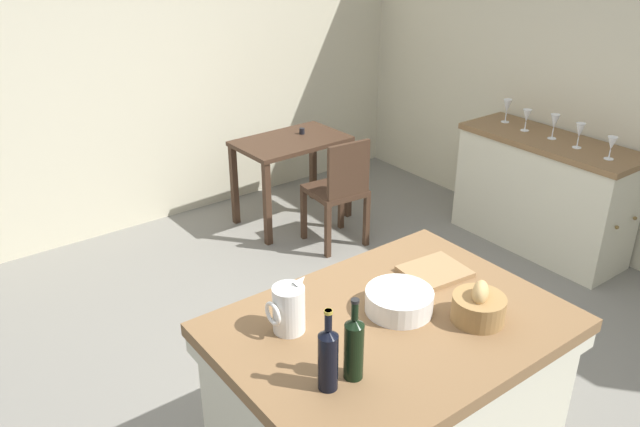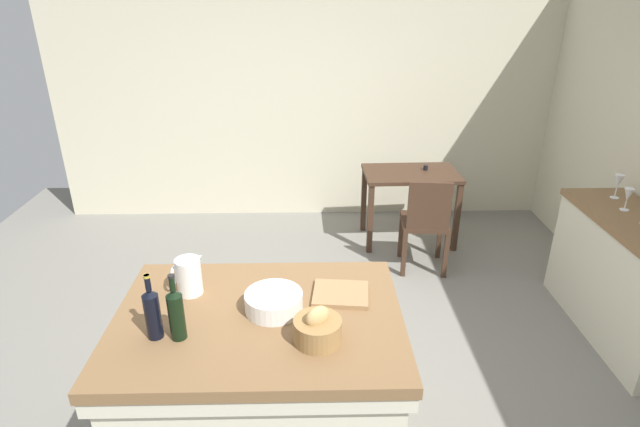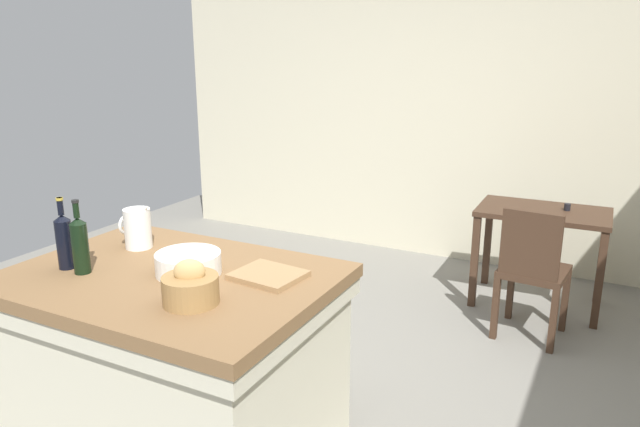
# 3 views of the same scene
# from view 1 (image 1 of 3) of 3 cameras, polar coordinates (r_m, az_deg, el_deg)

# --- Properties ---
(ground_plane) EXTENTS (6.76, 6.76, 0.00)m
(ground_plane) POSITION_cam_1_polar(r_m,az_deg,el_deg) (3.74, 1.42, -14.59)
(ground_plane) COLOR slate
(wall_back) EXTENTS (5.32, 0.12, 2.60)m
(wall_back) POSITION_cam_1_polar(r_m,az_deg,el_deg) (5.27, -16.62, 12.41)
(wall_back) COLOR beige
(wall_back) RESTS_ON ground
(wall_right) EXTENTS (0.12, 5.20, 2.60)m
(wall_right) POSITION_cam_1_polar(r_m,az_deg,el_deg) (5.04, 25.92, 10.36)
(wall_right) COLOR beige
(wall_right) RESTS_ON ground
(island_table) EXTENTS (1.40, 1.02, 0.90)m
(island_table) POSITION_cam_1_polar(r_m,az_deg,el_deg) (2.90, 6.14, -16.33)
(island_table) COLOR brown
(island_table) RESTS_ON ground
(side_cabinet) EXTENTS (0.52, 1.36, 0.89)m
(side_cabinet) POSITION_cam_1_polar(r_m,az_deg,el_deg) (5.16, 19.40, 1.72)
(side_cabinet) COLOR brown
(side_cabinet) RESTS_ON ground
(writing_desk) EXTENTS (0.91, 0.58, 0.78)m
(writing_desk) POSITION_cam_1_polar(r_m,az_deg,el_deg) (5.24, -2.61, 5.50)
(writing_desk) COLOR #3D281C
(writing_desk) RESTS_ON ground
(wooden_chair) EXTENTS (0.43, 0.43, 0.89)m
(wooden_chair) POSITION_cam_1_polar(r_m,az_deg,el_deg) (4.86, 1.75, 2.21)
(wooden_chair) COLOR #3D281C
(wooden_chair) RESTS_ON ground
(pitcher) EXTENTS (0.17, 0.13, 0.24)m
(pitcher) POSITION_cam_1_polar(r_m,az_deg,el_deg) (2.53, -2.86, -8.56)
(pitcher) COLOR white
(pitcher) RESTS_ON island_table
(wash_bowl) EXTENTS (0.29, 0.29, 0.09)m
(wash_bowl) POSITION_cam_1_polar(r_m,az_deg,el_deg) (2.69, 7.14, -7.82)
(wash_bowl) COLOR white
(wash_bowl) RESTS_ON island_table
(bread_basket) EXTENTS (0.22, 0.22, 0.18)m
(bread_basket) POSITION_cam_1_polar(r_m,az_deg,el_deg) (2.68, 14.10, -8.13)
(bread_basket) COLOR olive
(bread_basket) RESTS_ON island_table
(cutting_board) EXTENTS (0.31, 0.27, 0.02)m
(cutting_board) POSITION_cam_1_polar(r_m,az_deg,el_deg) (2.98, 10.30, -5.18)
(cutting_board) COLOR #99754C
(cutting_board) RESTS_ON island_table
(wine_bottle_dark) EXTENTS (0.07, 0.07, 0.33)m
(wine_bottle_dark) POSITION_cam_1_polar(r_m,az_deg,el_deg) (2.28, 3.07, -11.87)
(wine_bottle_dark) COLOR black
(wine_bottle_dark) RESTS_ON island_table
(wine_bottle_amber) EXTENTS (0.07, 0.07, 0.33)m
(wine_bottle_amber) POSITION_cam_1_polar(r_m,az_deg,el_deg) (2.23, 0.73, -12.82)
(wine_bottle_amber) COLOR black
(wine_bottle_amber) RESTS_ON island_table
(wine_glass_far_left) EXTENTS (0.07, 0.07, 0.16)m
(wine_glass_far_left) POSITION_cam_1_polar(r_m,az_deg,el_deg) (4.71, 24.80, 5.71)
(wine_glass_far_left) COLOR white
(wine_glass_far_left) RESTS_ON side_cabinet
(wine_glass_left) EXTENTS (0.07, 0.07, 0.18)m
(wine_glass_left) POSITION_cam_1_polar(r_m,az_deg,el_deg) (4.84, 22.36, 6.89)
(wine_glass_left) COLOR white
(wine_glass_left) RESTS_ON side_cabinet
(wine_glass_middle) EXTENTS (0.07, 0.07, 0.19)m
(wine_glass_middle) POSITION_cam_1_polar(r_m,az_deg,el_deg) (4.98, 20.38, 7.73)
(wine_glass_middle) COLOR white
(wine_glass_middle) RESTS_ON side_cabinet
(wine_glass_right) EXTENTS (0.07, 0.07, 0.17)m
(wine_glass_right) POSITION_cam_1_polar(r_m,az_deg,el_deg) (5.10, 18.13, 8.33)
(wine_glass_right) COLOR white
(wine_glass_right) RESTS_ON side_cabinet
(wine_glass_far_right) EXTENTS (0.07, 0.07, 0.19)m
(wine_glass_far_right) POSITION_cam_1_polar(r_m,az_deg,el_deg) (5.27, 16.51, 9.23)
(wine_glass_far_right) COLOR white
(wine_glass_far_right) RESTS_ON side_cabinet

